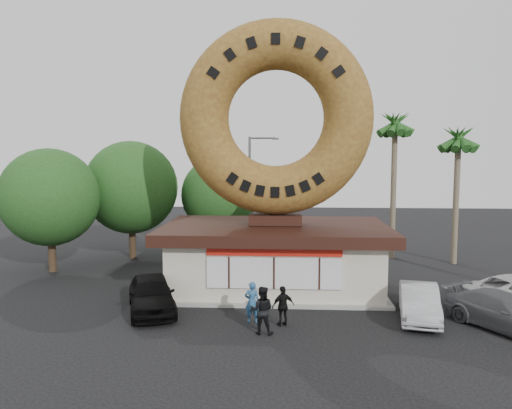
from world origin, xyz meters
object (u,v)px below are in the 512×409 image
object	(u,v)px
donut_shop	(275,255)
giant_donut	(276,118)
car_grey	(505,312)
person_right	(283,306)
person_left	(252,302)
car_silver	(419,302)
street_lamp	(252,187)
car_black	(151,294)
person_center	(262,310)

from	to	relation	value
donut_shop	giant_donut	size ratio (longest dim) A/B	1.18
car_grey	person_right	bearing A→B (deg)	147.32
person_left	car_silver	size ratio (longest dim) A/B	0.40
street_lamp	person_left	xyz separation A→B (m)	(1.02, -15.12, -3.64)
donut_shop	car_grey	bearing A→B (deg)	-30.72
person_left	car_silver	distance (m)	6.93
person_right	car_black	bearing A→B (deg)	-37.71
person_center	car_grey	size ratio (longest dim) A/B	0.38
car_silver	car_grey	xyz separation A→B (m)	(2.99, -1.10, -0.01)
donut_shop	car_grey	xyz separation A→B (m)	(9.03, -5.36, -1.07)
giant_donut	person_center	distance (m)	9.95
street_lamp	car_grey	xyz separation A→B (m)	(10.88, -15.38, -3.78)
car_grey	person_left	bearing A→B (deg)	145.42
donut_shop	person_center	size ratio (longest dim) A/B	6.11
person_left	car_grey	bearing A→B (deg)	177.77
street_lamp	person_left	size ratio (longest dim) A/B	4.75
person_left	car_black	distance (m)	4.57
person_center	person_right	world-z (taller)	person_center
car_black	car_silver	size ratio (longest dim) A/B	1.09
donut_shop	car_grey	world-z (taller)	donut_shop
person_left	person_center	world-z (taller)	person_center
giant_donut	person_left	world-z (taller)	giant_donut
car_silver	car_grey	distance (m)	3.18
giant_donut	car_black	distance (m)	10.19
giant_donut	car_black	world-z (taller)	giant_donut
person_left	person_right	distance (m)	1.30
person_right	car_grey	size ratio (longest dim) A/B	0.33
giant_donut	person_center	bearing A→B (deg)	-93.37
giant_donut	car_black	xyz separation A→B (m)	(-5.27, -4.01, -7.75)
person_left	person_center	xyz separation A→B (m)	(0.46, -1.25, 0.07)
car_silver	donut_shop	bearing A→B (deg)	155.52
person_left	car_grey	xyz separation A→B (m)	(9.86, -0.26, -0.15)
giant_donut	person_right	size ratio (longest dim) A/B	5.91
car_black	street_lamp	bearing A→B (deg)	57.72
car_black	car_grey	xyz separation A→B (m)	(14.30, -1.37, -0.10)
person_left	car_black	world-z (taller)	person_left
person_left	person_center	distance (m)	1.34
giant_donut	person_left	bearing A→B (deg)	-99.28
person_right	car_black	distance (m)	5.87
person_center	car_black	distance (m)	5.44
donut_shop	person_left	xyz separation A→B (m)	(-0.84, -5.11, -0.92)
person_right	car_silver	distance (m)	5.74
person_right	car_grey	xyz separation A→B (m)	(8.61, 0.06, -0.11)
person_left	car_silver	bearing A→B (deg)	-173.77
car_black	donut_shop	bearing A→B (deg)	18.55
donut_shop	car_black	bearing A→B (deg)	-142.88
street_lamp	car_black	bearing A→B (deg)	-103.70
giant_donut	car_grey	distance (m)	13.11
giant_donut	person_left	xyz separation A→B (m)	(-0.84, -5.12, -7.70)
person_right	car_grey	bearing A→B (deg)	156.88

